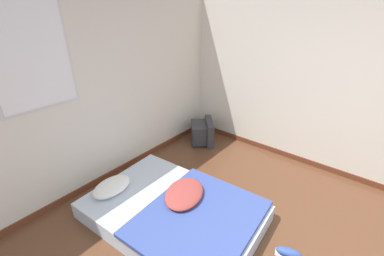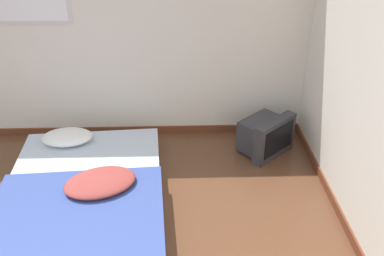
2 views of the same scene
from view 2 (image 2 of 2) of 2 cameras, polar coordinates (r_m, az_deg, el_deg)
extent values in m
cube|color=silver|center=(4.74, -14.76, 13.16)|extent=(7.29, 0.06, 2.60)
cube|color=brown|center=(5.18, -13.10, -0.35)|extent=(7.29, 0.02, 0.09)
cube|color=silver|center=(4.04, -14.26, -9.00)|extent=(1.52, 2.12, 0.22)
ellipsoid|color=white|center=(4.63, -16.30, -1.17)|extent=(0.54, 0.37, 0.14)
cube|color=#384C93|center=(3.66, -15.27, -11.13)|extent=(1.49, 1.27, 0.05)
ellipsoid|color=#993D38|center=(3.85, -12.14, -7.09)|extent=(0.74, 0.64, 0.11)
cube|color=#333338|center=(4.75, 9.01, -0.68)|extent=(0.54, 0.52, 0.35)
cube|color=#333338|center=(4.64, 10.90, -1.37)|extent=(0.51, 0.47, 0.43)
cube|color=black|center=(4.61, 11.53, -1.53)|extent=(0.36, 0.32, 0.31)
camera|label=1|loc=(2.93, -64.75, 10.15)|focal=24.00mm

